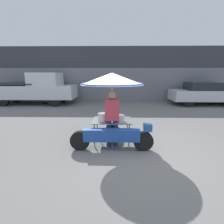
{
  "coord_description": "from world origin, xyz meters",
  "views": [
    {
      "loc": [
        -0.48,
        -4.31,
        2.01
      ],
      "look_at": [
        -0.59,
        0.59,
        0.93
      ],
      "focal_mm": 28.0,
      "sensor_mm": 36.0,
      "label": 1
    }
  ],
  "objects_px": {
    "vendor_person": "(112,117)",
    "parked_car": "(206,93)",
    "pickup_truck": "(35,89)",
    "vendor_motorcycle_cart": "(112,90)"
  },
  "relations": [
    {
      "from": "vendor_motorcycle_cart",
      "to": "parked_car",
      "type": "xyz_separation_m",
      "value": [
        5.99,
        6.57,
        -0.81
      ]
    },
    {
      "from": "vendor_person",
      "to": "parked_car",
      "type": "distance_m",
      "value": 9.07
    },
    {
      "from": "vendor_motorcycle_cart",
      "to": "vendor_person",
      "type": "height_order",
      "value": "vendor_motorcycle_cart"
    },
    {
      "from": "vendor_motorcycle_cart",
      "to": "pickup_truck",
      "type": "bearing_deg",
      "value": 128.35
    },
    {
      "from": "parked_car",
      "to": "pickup_truck",
      "type": "xyz_separation_m",
      "value": [
        -11.2,
        0.01,
        0.24
      ]
    },
    {
      "from": "parked_car",
      "to": "pickup_truck",
      "type": "distance_m",
      "value": 11.2
    },
    {
      "from": "parked_car",
      "to": "pickup_truck",
      "type": "bearing_deg",
      "value": 179.93
    },
    {
      "from": "vendor_motorcycle_cart",
      "to": "parked_car",
      "type": "height_order",
      "value": "vendor_motorcycle_cart"
    },
    {
      "from": "pickup_truck",
      "to": "vendor_person",
      "type": "bearing_deg",
      "value": -52.61
    },
    {
      "from": "vendor_motorcycle_cart",
      "to": "pickup_truck",
      "type": "distance_m",
      "value": 8.41
    }
  ]
}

